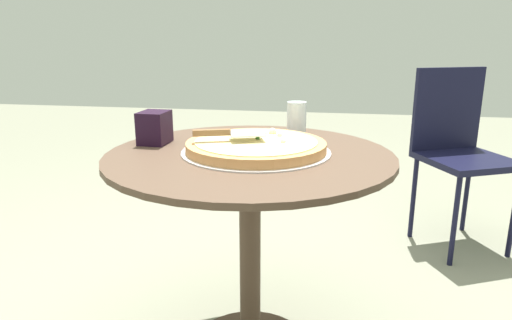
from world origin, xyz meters
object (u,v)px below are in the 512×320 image
object	(u,v)px
pizza_on_tray	(256,146)
pizza_server	(229,133)
drinking_cup	(297,117)
patio_table	(250,204)
patio_chair_near	(458,144)
napkin_dispenser	(155,128)

from	to	relation	value
pizza_on_tray	pizza_server	distance (m)	0.09
pizza_server	drinking_cup	bearing A→B (deg)	-116.88
patio_table	pizza_on_tray	xyz separation A→B (m)	(-0.02, -0.01, 0.18)
drinking_cup	patio_chair_near	xyz separation A→B (m)	(-0.74, -0.69, -0.23)
drinking_cup	patio_chair_near	size ratio (longest dim) A/B	0.12
patio_table	drinking_cup	world-z (taller)	drinking_cup
napkin_dispenser	patio_chair_near	world-z (taller)	patio_chair_near
napkin_dispenser	patio_chair_near	size ratio (longest dim) A/B	0.12
patio_table	drinking_cup	distance (m)	0.41
patio_table	pizza_on_tray	size ratio (longest dim) A/B	1.92
patio_table	napkin_dispenser	bearing A→B (deg)	-12.17
patio_table	pizza_server	size ratio (longest dim) A/B	3.96
patio_table	patio_chair_near	distance (m)	1.32
pizza_on_tray	napkin_dispenser	xyz separation A→B (m)	(0.34, -0.06, 0.03)
pizza_server	patio_chair_near	xyz separation A→B (m)	(-0.91, -1.03, -0.23)
patio_table	pizza_on_tray	bearing A→B (deg)	-148.46
pizza_on_tray	drinking_cup	bearing A→B (deg)	-106.22
patio_table	patio_chair_near	size ratio (longest dim) A/B	0.98
patio_chair_near	pizza_server	bearing A→B (deg)	48.52
patio_table	drinking_cup	bearing A→B (deg)	-108.47
pizza_on_tray	napkin_dispenser	world-z (taller)	napkin_dispenser
pizza_server	patio_chair_near	size ratio (longest dim) A/B	0.25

